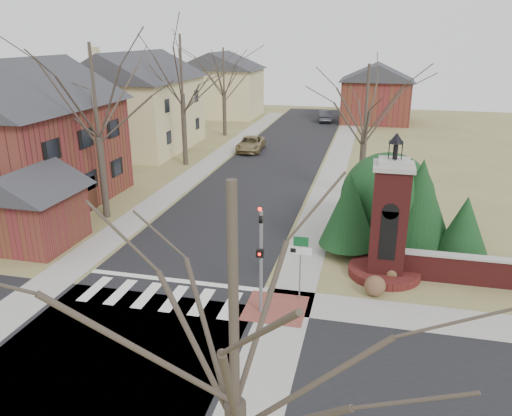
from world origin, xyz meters
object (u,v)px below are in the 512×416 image
(brick_gate_monument, at_px, (388,230))
(pickup_truck, at_px, (251,144))
(sign_post, at_px, (300,255))
(distant_car, at_px, (325,116))
(traffic_signal_pole, at_px, (261,252))

(brick_gate_monument, relative_size, pickup_truck, 1.36)
(sign_post, height_order, distant_car, sign_post)
(traffic_signal_pole, relative_size, pickup_truck, 0.95)
(sign_post, xyz_separation_m, pickup_truck, (-8.54, 26.22, -1.29))
(pickup_truck, bearing_deg, traffic_signal_pole, -79.11)
(traffic_signal_pole, height_order, sign_post, traffic_signal_pole)
(brick_gate_monument, bearing_deg, distant_car, 99.62)
(distant_car, bearing_deg, sign_post, 85.48)
(traffic_signal_pole, bearing_deg, pickup_truck, 104.70)
(brick_gate_monument, bearing_deg, pickup_truck, 117.24)
(sign_post, xyz_separation_m, distant_car, (-3.60, 44.35, -1.26))
(sign_post, relative_size, distant_car, 0.66)
(brick_gate_monument, relative_size, distant_car, 1.55)
(brick_gate_monument, bearing_deg, sign_post, -138.58)
(traffic_signal_pole, distance_m, pickup_truck, 28.63)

